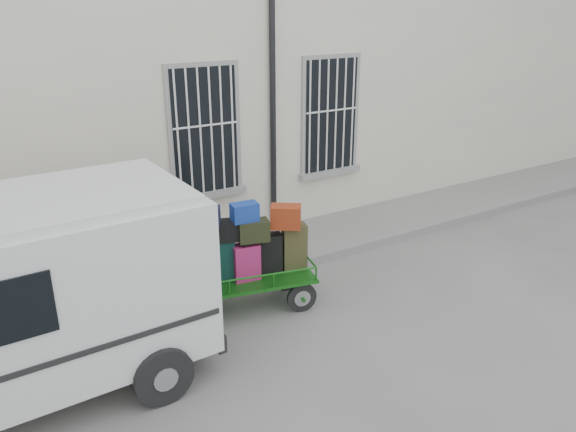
# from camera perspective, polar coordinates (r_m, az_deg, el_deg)

# --- Properties ---
(ground) EXTENTS (80.00, 80.00, 0.00)m
(ground) POSITION_cam_1_polar(r_m,az_deg,el_deg) (8.59, 3.01, -9.71)
(ground) COLOR slate
(ground) RESTS_ON ground
(building) EXTENTS (24.00, 5.15, 6.00)m
(building) POSITION_cam_1_polar(r_m,az_deg,el_deg) (12.37, -11.73, 14.18)
(building) COLOR beige
(building) RESTS_ON ground
(sidewalk) EXTENTS (24.00, 1.70, 0.15)m
(sidewalk) POSITION_cam_1_polar(r_m,az_deg,el_deg) (10.23, -3.99, -3.96)
(sidewalk) COLOR gray
(sidewalk) RESTS_ON ground
(luggage_cart) EXTENTS (2.45, 1.36, 1.71)m
(luggage_cart) POSITION_cam_1_polar(r_m,az_deg,el_deg) (8.27, -4.68, -4.02)
(luggage_cart) COLOR black
(luggage_cart) RESTS_ON ground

